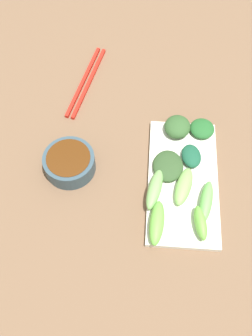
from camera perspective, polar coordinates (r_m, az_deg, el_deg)
tabletop at (r=0.80m, az=3.80°, el=-1.70°), size 2.10×2.10×0.02m
sauce_bowl at (r=0.79m, az=-8.65°, el=0.86°), size 0.11×0.11×0.04m
serving_plate at (r=0.79m, az=8.66°, el=-1.94°), size 0.14×0.29×0.01m
broccoli_stalk_0 at (r=0.72m, az=4.73°, el=-8.35°), size 0.04×0.09×0.03m
broccoli_stalk_1 at (r=0.76m, az=8.81°, el=-2.79°), size 0.05×0.09×0.02m
broccoli_leafy_2 at (r=0.83m, az=7.86°, el=6.27°), size 0.07×0.07×0.03m
broccoli_leafy_3 at (r=0.80m, az=9.94°, el=1.82°), size 0.05×0.06×0.02m
broccoli_leafy_4 at (r=0.84m, az=11.55°, el=5.93°), size 0.06×0.06×0.02m
broccoli_leafy_5 at (r=0.78m, az=6.44°, el=0.33°), size 0.06×0.08×0.02m
broccoli_stalk_6 at (r=0.75m, az=4.39°, el=-3.25°), size 0.05×0.10×0.02m
broccoli_stalk_7 at (r=0.75m, az=12.13°, el=-5.07°), size 0.04×0.10×0.03m
broccoli_stalk_8 at (r=0.73m, az=11.31°, el=-8.24°), size 0.03×0.07×0.03m
chopsticks at (r=0.94m, az=-6.09°, el=13.00°), size 0.07×0.23×0.01m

